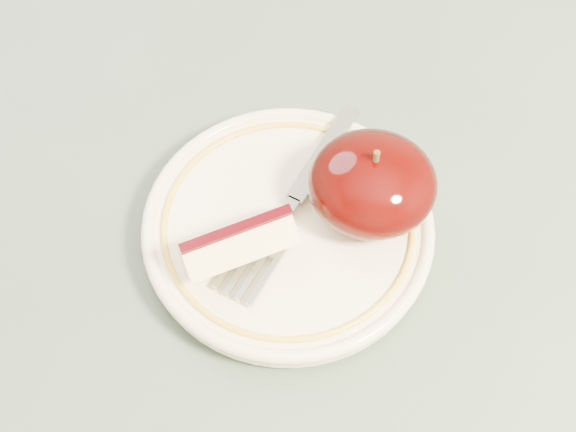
# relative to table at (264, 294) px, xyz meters

# --- Properties ---
(table) EXTENTS (0.90, 0.90, 0.75)m
(table) POSITION_rel_table_xyz_m (0.00, 0.00, 0.00)
(table) COLOR brown
(table) RESTS_ON ground
(plate) EXTENTS (0.19, 0.19, 0.02)m
(plate) POSITION_rel_table_xyz_m (0.02, 0.00, 0.10)
(plate) COLOR #F5E7CD
(plate) RESTS_ON table
(apple_half) EXTENTS (0.08, 0.08, 0.06)m
(apple_half) POSITION_rel_table_xyz_m (0.07, 0.02, 0.13)
(apple_half) COLOR black
(apple_half) RESTS_ON plate
(apple_wedge) EXTENTS (0.08, 0.06, 0.03)m
(apple_wedge) POSITION_rel_table_xyz_m (-0.01, -0.02, 0.12)
(apple_wedge) COLOR #FFEFBB
(apple_wedge) RESTS_ON plate
(fork) EXTENTS (0.08, 0.16, 0.00)m
(fork) POSITION_rel_table_xyz_m (0.02, 0.01, 0.11)
(fork) COLOR #93969B
(fork) RESTS_ON plate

